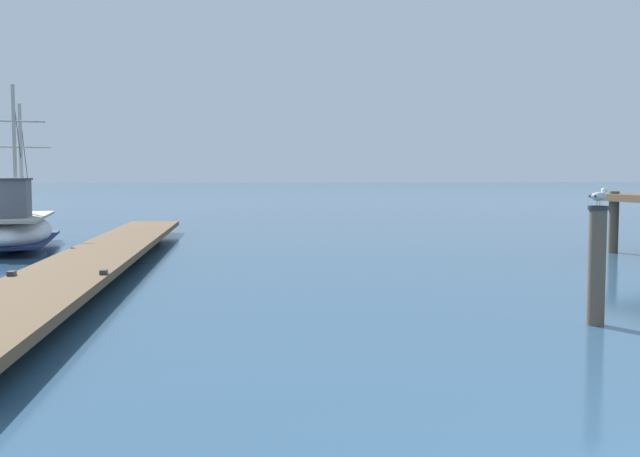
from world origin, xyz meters
The scene contains 4 objects.
floating_dock centered at (-6.90, 14.72, 0.36)m, with size 3.05×22.06×0.53m.
fishing_boat_1 centered at (-10.10, 19.95, 0.64)m, with size 2.61×6.71×4.97m.
mooring_piling centered at (1.20, 6.75, 0.93)m, with size 0.30×0.30×1.79m.
perched_seagull centered at (1.20, 6.75, 1.93)m, with size 0.37×0.23×0.27m.
Camera 1 is at (-4.66, -3.18, 2.25)m, focal length 40.89 mm.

